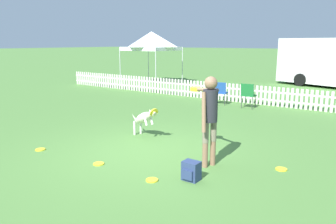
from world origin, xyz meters
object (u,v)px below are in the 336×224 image
(leaping_dog, at_px, (144,118))
(frisbee_midfield, at_px, (281,169))
(folding_chair_center, at_px, (220,91))
(equipment_trailer, at_px, (322,61))
(canopy_tent_main, at_px, (151,41))
(backpack_on_grass, at_px, (191,171))
(frisbee_near_handler, at_px, (152,180))
(frisbee_near_dog, at_px, (99,164))
(frisbee_far_scatter, at_px, (40,149))
(folding_chair_blue_left, at_px, (248,93))
(handler_person, at_px, (209,110))

(leaping_dog, relative_size, frisbee_midfield, 5.27)
(folding_chair_center, height_order, equipment_trailer, equipment_trailer)
(canopy_tent_main, height_order, equipment_trailer, canopy_tent_main)
(frisbee_midfield, xyz_separation_m, backpack_on_grass, (-1.14, -1.39, 0.16))
(frisbee_near_handler, xyz_separation_m, equipment_trailer, (-0.35, 15.47, 1.34))
(frisbee_near_dog, distance_m, frisbee_far_scatter, 1.72)
(equipment_trailer, bearing_deg, canopy_tent_main, -131.07)
(leaping_dog, bearing_deg, frisbee_near_handler, 61.48)
(frisbee_near_handler, distance_m, folding_chair_blue_left, 7.09)
(frisbee_far_scatter, height_order, folding_chair_blue_left, folding_chair_blue_left)
(folding_chair_blue_left, height_order, equipment_trailer, equipment_trailer)
(frisbee_far_scatter, distance_m, folding_chair_center, 7.28)
(backpack_on_grass, distance_m, canopy_tent_main, 13.61)
(frisbee_near_dog, xyz_separation_m, canopy_tent_main, (-6.97, 10.52, 2.40))
(frisbee_near_dog, relative_size, folding_chair_center, 0.25)
(frisbee_far_scatter, distance_m, equipment_trailer, 15.91)
(handler_person, height_order, equipment_trailer, equipment_trailer)
(backpack_on_grass, bearing_deg, handler_person, 97.61)
(frisbee_midfield, height_order, backpack_on_grass, backpack_on_grass)
(frisbee_midfield, height_order, equipment_trailer, equipment_trailer)
(frisbee_far_scatter, bearing_deg, frisbee_near_handler, 2.83)
(frisbee_near_dog, xyz_separation_m, backpack_on_grass, (1.87, 0.42, 0.16))
(frisbee_near_handler, distance_m, frisbee_midfield, 2.47)
(frisbee_near_dog, distance_m, folding_chair_center, 7.15)
(frisbee_near_dog, relative_size, frisbee_midfield, 1.00)
(frisbee_near_dog, distance_m, canopy_tent_main, 12.85)
(frisbee_near_handler, relative_size, folding_chair_center, 0.25)
(frisbee_far_scatter, xyz_separation_m, folding_chair_center, (0.78, 7.22, 0.51))
(handler_person, distance_m, folding_chair_center, 6.48)
(folding_chair_blue_left, bearing_deg, canopy_tent_main, -29.59)
(equipment_trailer, bearing_deg, leaping_dog, -79.09)
(leaping_dog, height_order, folding_chair_center, folding_chair_center)
(frisbee_midfield, height_order, folding_chair_center, folding_chair_center)
(frisbee_far_scatter, bearing_deg, leaping_dog, 59.54)
(frisbee_midfield, distance_m, equipment_trailer, 13.88)
(backpack_on_grass, relative_size, canopy_tent_main, 0.12)
(frisbee_near_handler, height_order, canopy_tent_main, canopy_tent_main)
(frisbee_near_dog, height_order, backpack_on_grass, backpack_on_grass)
(backpack_on_grass, bearing_deg, folding_chair_center, 112.83)
(backpack_on_grass, height_order, equipment_trailer, equipment_trailer)
(frisbee_near_dog, relative_size, frisbee_far_scatter, 1.00)
(frisbee_far_scatter, height_order, backpack_on_grass, backpack_on_grass)
(frisbee_near_dog, height_order, folding_chair_blue_left, folding_chair_blue_left)
(frisbee_near_handler, bearing_deg, leaping_dog, 132.24)
(frisbee_near_handler, xyz_separation_m, frisbee_far_scatter, (-3.05, -0.15, 0.00))
(frisbee_far_scatter, bearing_deg, folding_chair_center, 83.80)
(frisbee_far_scatter, relative_size, canopy_tent_main, 0.07)
(leaping_dog, distance_m, canopy_tent_main, 10.91)
(frisbee_near_handler, xyz_separation_m, frisbee_near_dog, (-1.34, -0.00, 0.00))
(handler_person, height_order, frisbee_near_handler, handler_person)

